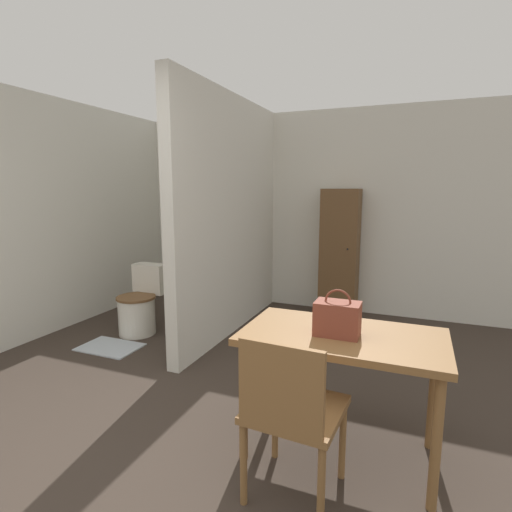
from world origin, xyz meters
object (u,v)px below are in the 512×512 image
object	(u,v)px
dining_table	(342,349)
wooden_chair	(291,409)
toilet	(140,305)
handbag	(337,318)
wooden_cabinet	(340,253)

from	to	relation	value
dining_table	wooden_chair	size ratio (longest dim) A/B	1.28
dining_table	toilet	size ratio (longest dim) A/B	1.56
toilet	handbag	distance (m)	2.72
wooden_chair	wooden_cabinet	bearing A→B (deg)	100.21
dining_table	wooden_chair	distance (m)	0.51
dining_table	wooden_cabinet	size ratio (longest dim) A/B	0.73
wooden_chair	wooden_cabinet	size ratio (longest dim) A/B	0.56
wooden_chair	handbag	distance (m)	0.56
wooden_chair	toilet	xyz separation A→B (m)	(-2.22, 1.68, -0.19)
dining_table	toilet	xyz separation A→B (m)	(-2.38, 1.23, -0.35)
wooden_cabinet	toilet	bearing A→B (deg)	-142.50
handbag	wooden_chair	bearing A→B (deg)	-107.58
handbag	wooden_cabinet	distance (m)	2.74
handbag	toilet	bearing A→B (deg)	151.78
wooden_chair	wooden_cabinet	xyz separation A→B (m)	(-0.35, 3.12, 0.28)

